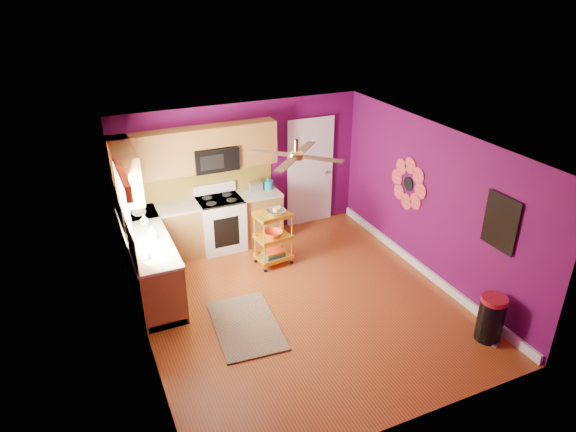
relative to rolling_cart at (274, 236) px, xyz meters
name	(u,v)px	position (x,y,z in m)	size (l,w,h in m)	color
ground	(301,303)	(-0.08, -1.25, -0.53)	(5.00, 5.00, 0.00)	maroon
room_envelope	(304,205)	(-0.06, -1.25, 1.10)	(4.54, 5.04, 2.52)	#530946
lower_cabinets	(182,243)	(-1.43, 0.57, -0.10)	(2.81, 2.31, 0.94)	brown
electric_range	(221,223)	(-0.63, 0.92, -0.05)	(0.76, 0.66, 1.13)	white
upper_cabinetry	(175,158)	(-1.33, 0.92, 1.27)	(2.80, 2.30, 1.26)	brown
left_window	(123,196)	(-2.30, -0.20, 1.20)	(0.08, 1.35, 1.08)	white
panel_door	(310,173)	(1.27, 1.22, 0.49)	(0.95, 0.11, 2.15)	white
right_wall_art	(447,200)	(2.14, -1.59, 0.91)	(0.04, 2.74, 1.04)	black
ceiling_fan	(296,155)	(-0.08, -1.05, 1.76)	(1.01, 1.01, 0.26)	#BF8C3F
shag_rug	(246,325)	(-1.03, -1.42, -0.52)	(0.87, 1.41, 0.02)	black
rolling_cart	(274,236)	(0.00, 0.00, 0.00)	(0.61, 0.47, 1.04)	gold
trash_can	(491,318)	(1.89, -3.01, -0.20)	(0.45, 0.45, 0.66)	black
teal_kettle	(268,185)	(0.32, 1.00, 0.49)	(0.18, 0.18, 0.21)	teal
toaster	(256,186)	(0.07, 1.00, 0.50)	(0.22, 0.15, 0.18)	beige
soap_bottle_a	(152,233)	(-1.97, -0.09, 0.51)	(0.10, 0.10, 0.21)	#EA3F72
soap_bottle_b	(144,220)	(-1.99, 0.44, 0.50)	(0.14, 0.14, 0.18)	white
counter_dish	(139,213)	(-2.02, 0.85, 0.44)	(0.23, 0.23, 0.06)	white
counter_cup	(146,256)	(-2.16, -0.62, 0.46)	(0.13, 0.13, 0.10)	white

